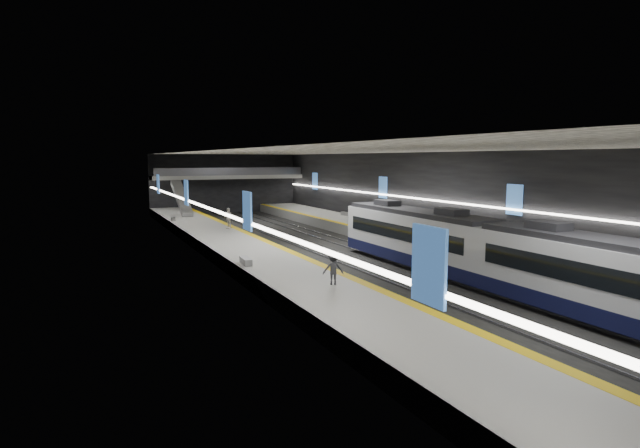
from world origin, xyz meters
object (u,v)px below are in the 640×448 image
escalator (181,198)px  passenger_right_b (492,243)px  bench_left_near (246,261)px  passenger_left_b (333,269)px  train (493,252)px  bench_left_far (173,219)px  passenger_left_a (228,218)px  bench_right_far (346,214)px  passenger_right_a (570,253)px

escalator → passenger_right_b: bearing=-68.9°
bench_left_near → passenger_left_b: 7.50m
escalator → passenger_right_b: size_ratio=4.53×
train → passenger_right_b: size_ratio=17.00×
train → bench_left_far: 35.92m
train → passenger_left_b: train is taller
passenger_right_b → passenger_left_a: bearing=88.3°
passenger_right_b → passenger_left_b: bearing=160.5°
escalator → passenger_right_b: (13.85, -35.79, -1.02)m
bench_right_far → passenger_left_b: 33.44m
passenger_left_a → passenger_right_b: bearing=8.4°
bench_left_far → passenger_right_a: passenger_right_a is taller
bench_right_far → passenger_right_a: (-1.86, -31.68, 0.78)m
passenger_right_a → passenger_right_b: bearing=4.4°
bench_right_far → passenger_left_a: bearing=-167.3°
bench_left_near → bench_left_far: bench_left_far is taller
passenger_right_a → passenger_left_b: (-14.16, 2.32, -0.16)m
escalator → bench_left_near: escalator is taller
train → bench_left_near: train is taller
passenger_right_a → passenger_left_b: passenger_right_a is taller
bench_left_near → passenger_right_a: bearing=-25.0°
bench_left_far → passenger_right_a: 38.76m
escalator → passenger_left_a: (1.51, -15.07, -0.93)m
bench_left_far → passenger_left_a: (3.51, -8.85, 0.76)m
bench_left_near → bench_right_far: 28.99m
bench_right_far → passenger_right_b: bearing=-103.6°
bench_right_far → passenger_left_b: size_ratio=1.01×
train → passenger_left_a: size_ratio=15.49×
escalator → bench_left_near: bearing=-93.4°
passenger_right_a → passenger_right_b: (-0.91, 5.37, -0.10)m
escalator → bench_left_far: size_ratio=4.61×
bench_left_near → bench_left_far: bearing=94.6°
train → passenger_left_a: bearing=108.8°
passenger_right_b → passenger_left_a: passenger_left_a is taller
train → bench_right_far: bearing=77.8°
escalator → bench_right_far: 19.21m
passenger_right_a → passenger_left_b: size_ratio=1.20×
bench_left_far → passenger_right_b: bearing=-51.7°
passenger_left_a → passenger_left_b: size_ratio=1.18×
passenger_right_a → passenger_left_b: 14.35m
train → passenger_right_a: 4.89m
bench_left_near → passenger_right_a: passenger_right_a is taller
passenger_right_b → escalator: bearing=78.7°
passenger_left_a → passenger_left_b: passenger_left_a is taller
bench_left_near → passenger_left_b: size_ratio=1.02×
passenger_right_b → passenger_left_b: passenger_right_b is taller
escalator → passenger_right_a: 43.74m
bench_right_far → passenger_right_b: passenger_right_b is taller
bench_right_far → bench_left_near: bearing=-137.3°
bench_left_far → passenger_right_b: (15.85, -29.57, 0.67)m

